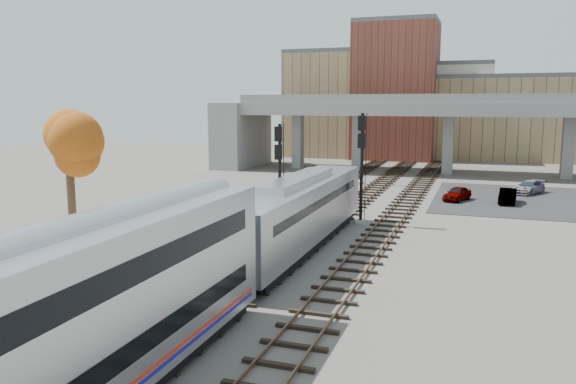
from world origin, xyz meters
The scene contains 15 objects.
ground centered at (0.00, 0.00, 0.00)m, with size 160.00×160.00×0.00m, color #47423D.
platform centered at (-7.25, 0.00, 0.17)m, with size 4.50×60.00×0.35m, color #9E9E99.
yellow_strip centered at (-5.35, 0.00, 0.35)m, with size 0.70×60.00×0.01m, color yellow.
tracks centered at (0.93, 12.50, 0.08)m, with size 10.70×95.00×0.25m.
overpass centered at (4.92, 45.00, 5.81)m, with size 54.00×12.00×9.50m.
buildings_far centered at (1.26, 66.57, 7.88)m, with size 43.00×21.00×20.60m.
parking_lot centered at (14.00, 28.00, 0.02)m, with size 14.00×18.00×0.04m, color black.
locomotive centered at (1.00, 5.41, 2.28)m, with size 3.02×19.05×4.10m.
signal_mast_near centered at (-1.10, 8.00, 3.61)m, with size 0.60×0.64×7.22m.
signal_mast_mid centered at (3.00, 13.48, 4.01)m, with size 0.60×0.64×7.82m.
signal_mast_far centered at (-1.10, 33.06, 3.15)m, with size 0.60×0.64×6.54m.
tree centered at (-9.86, -0.68, 6.20)m, with size 3.60×3.60×8.36m.
car_a centered at (9.03, 25.65, 0.66)m, with size 1.46×3.62×1.23m, color #99999E.
car_b centered at (13.15, 25.66, 0.66)m, with size 1.32×3.77×1.24m, color #99999E.
car_c centered at (15.22, 31.77, 0.65)m, with size 1.71×4.20×1.22m, color #99999E.
Camera 1 is at (10.92, -24.95, 8.52)m, focal length 35.00 mm.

